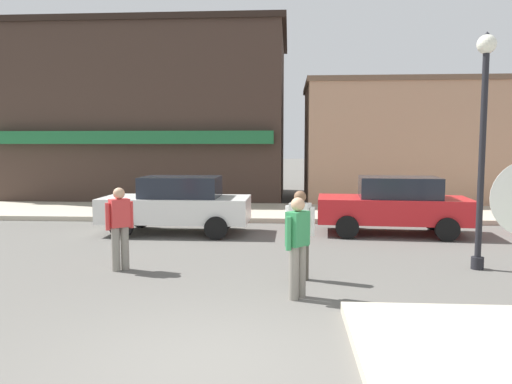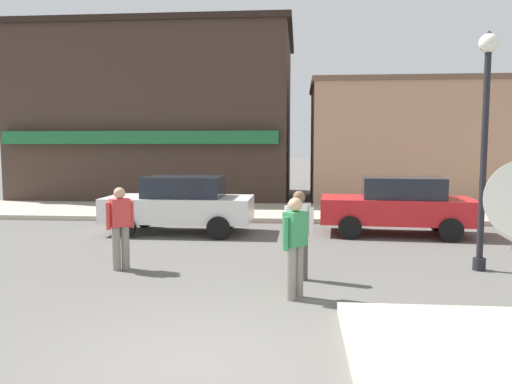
{
  "view_description": "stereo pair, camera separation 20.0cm",
  "coord_description": "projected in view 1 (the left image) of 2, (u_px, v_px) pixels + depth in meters",
  "views": [
    {
      "loc": [
        0.81,
        -5.23,
        2.43
      ],
      "look_at": [
        0.17,
        4.5,
        1.5
      ],
      "focal_mm": 35.0,
      "sensor_mm": 36.0,
      "label": 1
    },
    {
      "loc": [
        1.01,
        -5.21,
        2.43
      ],
      "look_at": [
        0.17,
        4.5,
        1.5
      ],
      "focal_mm": 35.0,
      "sensor_mm": 36.0,
      "label": 2
    }
  ],
  "objects": [
    {
      "name": "ground_plane",
      "position": [
        214.0,
        366.0,
        5.48
      ],
      "size": [
        160.0,
        160.0,
        0.0
      ],
      "primitive_type": "plane",
      "color": "#5B5954"
    },
    {
      "name": "kerb_far",
      "position": [
        265.0,
        212.0,
        17.41
      ],
      "size": [
        80.0,
        4.0,
        0.15
      ],
      "primitive_type": "cube",
      "color": "#B7AD99",
      "rests_on": "ground"
    },
    {
      "name": "lamp_post",
      "position": [
        484.0,
        117.0,
        9.48
      ],
      "size": [
        0.36,
        0.36,
        4.54
      ],
      "color": "black",
      "rests_on": "ground"
    },
    {
      "name": "parked_car_nearest",
      "position": [
        177.0,
        204.0,
        13.63
      ],
      "size": [
        4.01,
        1.9,
        1.56
      ],
      "color": "white",
      "rests_on": "ground"
    },
    {
      "name": "parked_car_second",
      "position": [
        394.0,
        205.0,
        13.49
      ],
      "size": [
        4.12,
        2.11,
        1.56
      ],
      "color": "red",
      "rests_on": "ground"
    },
    {
      "name": "pedestrian_crossing_near",
      "position": [
        298.0,
        244.0,
        7.83
      ],
      "size": [
        0.41,
        0.49,
        1.61
      ],
      "color": "gray",
      "rests_on": "ground"
    },
    {
      "name": "pedestrian_crossing_far",
      "position": [
        300.0,
        232.0,
        8.95
      ],
      "size": [
        0.55,
        0.33,
        1.61
      ],
      "color": "#4C473D",
      "rests_on": "ground"
    },
    {
      "name": "pedestrian_kerb_side",
      "position": [
        120.0,
        226.0,
        9.59
      ],
      "size": [
        0.48,
        0.42,
        1.61
      ],
      "color": "gray",
      "rests_on": "ground"
    },
    {
      "name": "building_corner_shop",
      "position": [
        158.0,
        117.0,
        23.15
      ],
      "size": [
        11.89,
        8.03,
        7.43
      ],
      "color": "#3D2D26",
      "rests_on": "ground"
    },
    {
      "name": "building_storefront_left_near",
      "position": [
        408.0,
        143.0,
        21.25
      ],
      "size": [
        8.78,
        5.59,
        4.99
      ],
      "color": "tan",
      "rests_on": "ground"
    }
  ]
}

